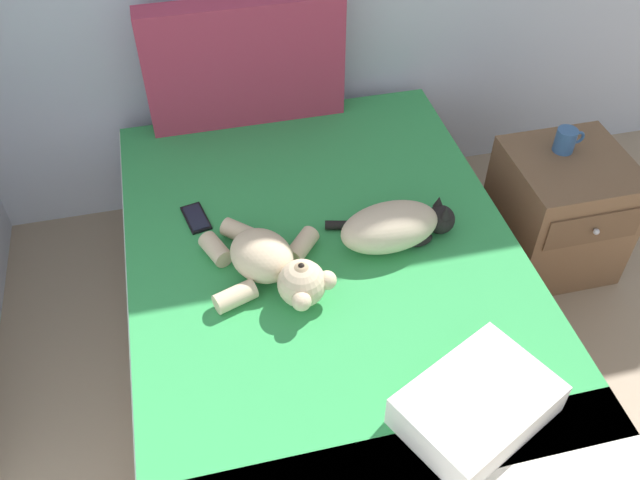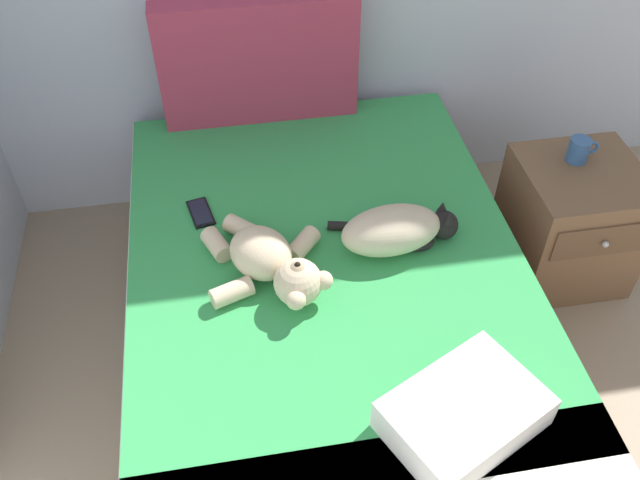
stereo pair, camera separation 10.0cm
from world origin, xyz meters
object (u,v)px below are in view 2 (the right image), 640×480
at_px(patterned_cushion, 258,61).
at_px(throw_pillow, 464,413).
at_px(nightstand, 569,222).
at_px(teddy_bear, 271,262).
at_px(cell_phone, 201,213).
at_px(bed, 327,312).
at_px(mug, 579,150).
at_px(cat, 396,230).

distance_m(patterned_cushion, throw_pillow, 1.58).
height_order(patterned_cushion, nightstand, patterned_cushion).
bearing_deg(patterned_cushion, nightstand, -26.98).
xyz_separation_m(patterned_cushion, throw_pillow, (0.37, -1.53, -0.20)).
bearing_deg(teddy_bear, nightstand, 14.65).
bearing_deg(cell_phone, nightstand, -0.87).
height_order(cell_phone, nightstand, cell_phone).
bearing_deg(patterned_cushion, cell_phone, -116.26).
bearing_deg(nightstand, bed, -164.61).
bearing_deg(cell_phone, teddy_bear, -58.19).
xyz_separation_m(throw_pillow, mug, (0.79, 1.01, 0.00)).
bearing_deg(cell_phone, patterned_cushion, 63.74).
relative_size(cell_phone, nightstand, 0.31).
bearing_deg(cat, bed, -169.98).
bearing_deg(nightstand, patterned_cushion, 153.02).
distance_m(bed, mug, 1.14).
height_order(cat, teddy_bear, teddy_bear).
height_order(cat, mug, cat).
relative_size(teddy_bear, cell_phone, 3.02).
bearing_deg(bed, patterned_cushion, 97.84).
relative_size(teddy_bear, nightstand, 0.93).
relative_size(bed, patterned_cushion, 2.45).
bearing_deg(mug, cat, -158.00).
xyz_separation_m(teddy_bear, throw_pillow, (0.43, -0.61, -0.01)).
distance_m(patterned_cushion, cat, 0.93).
height_order(bed, throw_pillow, throw_pillow).
xyz_separation_m(teddy_bear, cell_phone, (-0.21, 0.34, -0.06)).
distance_m(bed, patterned_cushion, 1.02).
height_order(teddy_bear, cell_phone, teddy_bear).
bearing_deg(bed, cat, 10.02).
distance_m(cat, mug, 0.86).
height_order(teddy_bear, mug, teddy_bear).
xyz_separation_m(bed, patterned_cushion, (-0.12, 0.88, 0.51)).
distance_m(patterned_cushion, teddy_bear, 0.94).
xyz_separation_m(cat, mug, (0.80, 0.32, -0.01)).
distance_m(cell_phone, throw_pillow, 1.15).
bearing_deg(nightstand, throw_pillow, -130.55).
bearing_deg(teddy_bear, bed, 10.47).
distance_m(throw_pillow, mug, 1.28).
distance_m(cell_phone, mug, 1.44).
relative_size(bed, teddy_bear, 3.97).
relative_size(teddy_bear, mug, 4.02).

